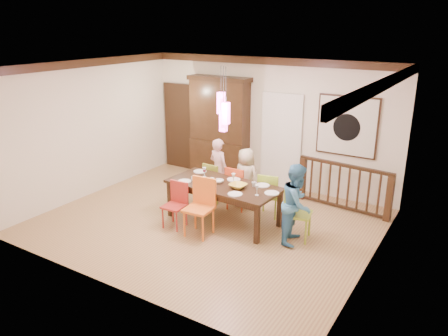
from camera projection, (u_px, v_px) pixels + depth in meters
The scene contains 37 objects.
floor at pixel (208, 222), 8.31m from camera, with size 6.00×6.00×0.00m, color #986C49.
ceiling at pixel (205, 66), 7.39m from camera, with size 6.00×6.00×0.00m, color white.
wall_back at pixel (268, 123), 9.87m from camera, with size 6.00×6.00×0.00m, color silver.
wall_left at pixel (90, 129), 9.35m from camera, with size 5.00×5.00×0.00m, color silver.
wall_right at pixel (377, 178), 6.35m from camera, with size 5.00×5.00×0.00m, color silver.
crown_molding at pixel (206, 71), 7.42m from camera, with size 6.00×5.00×0.16m, color black, non-canonical shape.
panel_door at pixel (182, 128), 11.15m from camera, with size 1.04×0.07×2.24m, color black.
white_doorway at pixel (281, 143), 9.79m from camera, with size 0.97×0.05×2.22m, color silver.
painting at pixel (347, 126), 8.89m from camera, with size 1.25×0.06×1.25m.
pendant_cluster at pixel (223, 112), 7.69m from camera, with size 0.27×0.21×1.14m.
dining_table at pixel (223, 188), 8.15m from camera, with size 2.18×1.10×0.75m.
chair_far_left at pixel (215, 179), 9.16m from camera, with size 0.40×0.40×0.85m.
chair_far_mid at pixel (238, 184), 8.77m from camera, with size 0.43×0.43×0.90m.
chair_far_right at pixel (270, 191), 8.43m from camera, with size 0.47×0.47×0.89m.
chair_near_left at pixel (174, 203), 7.96m from camera, with size 0.39×0.39×0.85m.
chair_near_mid at pixel (199, 204), 7.62m from camera, with size 0.50×0.50×1.02m.
chair_end_right at pixel (299, 209), 7.50m from camera, with size 0.51×0.51×0.97m.
china_hutch at pixel (219, 128), 10.36m from camera, with size 1.55×0.46×2.44m.
balustrade at pixel (343, 186), 8.73m from camera, with size 1.96×0.28×0.96m.
person_far_left at pixel (219, 169), 9.21m from camera, with size 0.48×0.32×1.33m, color #FFC2CA.
person_far_mid at pixel (246, 178), 8.85m from camera, with size 0.60×0.39×1.23m, color #BCAF8E.
person_end_right at pixel (297, 204), 7.37m from camera, with size 0.68×0.53×1.40m, color teal.
serving_bowl at pixel (238, 186), 7.92m from camera, with size 0.31×0.31×0.08m, color gold.
small_bowl at pixel (219, 181), 8.18m from camera, with size 0.18×0.18×0.06m, color white.
cup_left at pixel (194, 179), 8.25m from camera, with size 0.13×0.13×0.10m, color silver.
cup_right at pixel (254, 184), 7.98m from camera, with size 0.09×0.09×0.09m, color silver.
plate_far_left at pixel (200, 171), 8.79m from camera, with size 0.26×0.26×0.01m, color white.
plate_far_mid at pixel (234, 179), 8.33m from camera, with size 0.26×0.26×0.01m, color white.
plate_far_right at pixel (263, 185), 8.04m from camera, with size 0.26×0.26×0.01m, color white.
plate_near_left at pixel (184, 181), 8.24m from camera, with size 0.26×0.26×0.01m, color white.
plate_near_mid at pixel (235, 194), 7.62m from camera, with size 0.26×0.26×0.01m, color white.
plate_end_right at pixel (272, 193), 7.67m from camera, with size 0.26×0.26×0.01m, color white.
wine_glass_a at pixel (204, 172), 8.48m from camera, with size 0.08×0.08×0.19m, color #590C19, non-canonical shape.
wine_glass_b at pixel (233, 178), 8.14m from camera, with size 0.08×0.08×0.19m, color silver, non-canonical shape.
wine_glass_c at pixel (212, 183), 7.91m from camera, with size 0.08×0.08×0.19m, color #590C19, non-canonical shape.
wine_glass_d at pixel (257, 190), 7.56m from camera, with size 0.08×0.08×0.19m, color silver, non-canonical shape.
napkin at pixel (209, 188), 7.91m from camera, with size 0.18×0.14×0.01m, color #D83359.
Camera 1 is at (4.24, -6.26, 3.60)m, focal length 35.00 mm.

